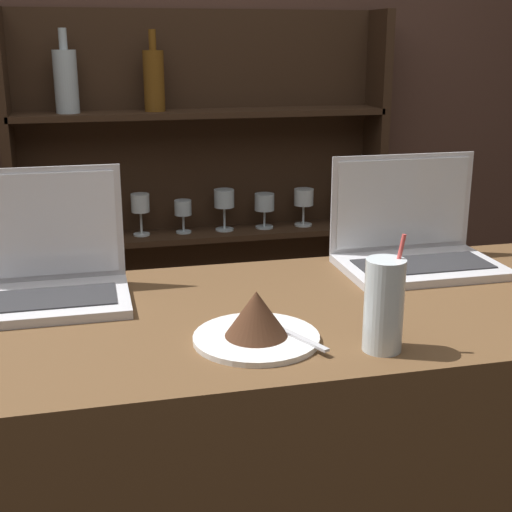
# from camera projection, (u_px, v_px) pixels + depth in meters

# --- Properties ---
(back_wall) EXTENTS (7.00, 0.06, 2.70)m
(back_wall) POSITION_uv_depth(u_px,v_px,m) (157.00, 107.00, 2.45)
(back_wall) COLOR #4C3328
(back_wall) RESTS_ON ground_plane
(back_shelf) EXTENTS (1.28, 0.18, 1.67)m
(back_shelf) POSITION_uv_depth(u_px,v_px,m) (200.00, 243.00, 2.55)
(back_shelf) COLOR #332114
(back_shelf) RESTS_ON ground_plane
(laptop_near) EXTENTS (0.34, 0.22, 0.25)m
(laptop_near) POSITION_uv_depth(u_px,v_px,m) (39.00, 271.00, 1.40)
(laptop_near) COLOR silver
(laptop_near) RESTS_ON bar_counter
(laptop_far) EXTENTS (0.35, 0.23, 0.24)m
(laptop_far) POSITION_uv_depth(u_px,v_px,m) (413.00, 243.00, 1.61)
(laptop_far) COLOR silver
(laptop_far) RESTS_ON bar_counter
(cake_plate) EXTENTS (0.22, 0.22, 0.09)m
(cake_plate) POSITION_uv_depth(u_px,v_px,m) (257.00, 322.00, 1.21)
(cake_plate) COLOR white
(cake_plate) RESTS_ON bar_counter
(water_glass) EXTENTS (0.07, 0.07, 0.20)m
(water_glass) POSITION_uv_depth(u_px,v_px,m) (384.00, 305.00, 1.16)
(water_glass) COLOR silver
(water_glass) RESTS_ON bar_counter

